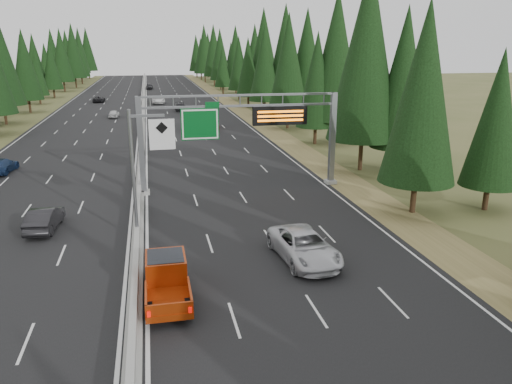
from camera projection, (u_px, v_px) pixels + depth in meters
road at (143, 119)px, 82.41m from camera, size 32.00×260.00×0.08m
shoulder_right at (248, 116)px, 85.95m from camera, size 3.60×260.00×0.06m
shoulder_left at (28, 122)px, 78.86m from camera, size 3.60×260.00×0.06m
median_barrier at (143, 116)px, 82.30m from camera, size 0.70×260.00×0.85m
sign_gantry at (248, 127)px, 40.36m from camera, size 16.75×0.98×7.80m
hov_sign_pole at (143, 166)px, 29.54m from camera, size 2.80×0.50×8.00m
tree_row_right at (302, 60)px, 68.82m from camera, size 11.78×244.01×18.98m
silver_minivan at (304, 246)px, 27.62m from camera, size 3.25×6.11×1.64m
red_pickup at (166, 275)px, 23.71m from camera, size 2.00×5.61×1.83m
car_ahead_green at (207, 124)px, 71.14m from camera, size 1.82×4.35×1.47m
car_ahead_dkred at (210, 123)px, 71.58m from camera, size 1.96×5.01×1.62m
car_ahead_dkgrey at (181, 107)px, 91.91m from camera, size 1.98×4.80×1.39m
car_ahead_white at (158, 100)px, 103.51m from camera, size 2.59×5.57×1.55m
car_ahead_far at (150, 86)px, 137.52m from camera, size 2.01×4.67×1.57m
car_onc_near at (44, 218)px, 32.28m from camera, size 1.90×4.63×1.49m
car_onc_blue at (1, 166)px, 46.77m from camera, size 2.39×4.92×1.38m
car_onc_white at (114, 114)px, 82.95m from camera, size 1.86×3.94×1.30m
car_onc_far at (99, 99)px, 106.18m from camera, size 2.31×4.82×1.33m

